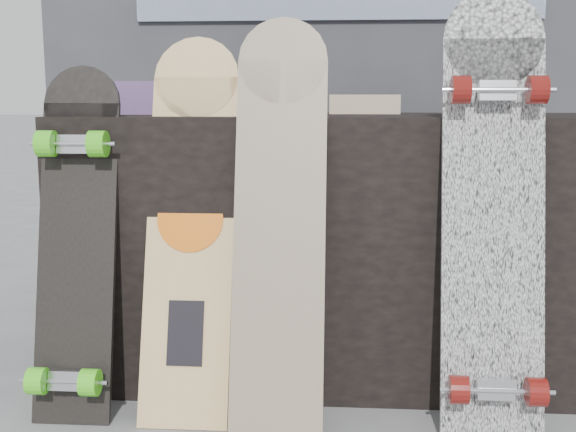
# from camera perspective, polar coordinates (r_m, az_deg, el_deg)

# --- Properties ---
(vendor_table) EXTENTS (1.60, 0.60, 0.80)m
(vendor_table) POSITION_cam_1_polar(r_m,az_deg,el_deg) (2.24, 3.59, -2.27)
(vendor_table) COLOR black
(vendor_table) RESTS_ON ground
(booth) EXTENTS (2.40, 0.22, 2.20)m
(booth) POSITION_cam_1_polar(r_m,az_deg,el_deg) (3.06, 3.90, 14.08)
(booth) COLOR #36363C
(booth) RESTS_ON ground
(merch_box_purple) EXTENTS (0.18, 0.12, 0.10)m
(merch_box_purple) POSITION_cam_1_polar(r_m,az_deg,el_deg) (2.30, -11.54, 9.13)
(merch_box_purple) COLOR #633E7F
(merch_box_purple) RESTS_ON vendor_table
(merch_box_small) EXTENTS (0.14, 0.14, 0.12)m
(merch_box_small) POSITION_cam_1_polar(r_m,az_deg,el_deg) (2.17, 15.60, 9.23)
(merch_box_small) COLOR #633E7F
(merch_box_small) RESTS_ON vendor_table
(merch_box_flat) EXTENTS (0.22, 0.10, 0.06)m
(merch_box_flat) POSITION_cam_1_polar(r_m,az_deg,el_deg) (2.32, 6.05, 8.78)
(merch_box_flat) COLOR #D1B78C
(merch_box_flat) RESTS_ON vendor_table
(longboard_geisha) EXTENTS (0.24, 0.34, 1.02)m
(longboard_geisha) POSITION_cam_1_polar(r_m,az_deg,el_deg) (1.97, -7.67, 0.15)
(longboard_geisha) COLOR #C6B785
(longboard_geisha) RESTS_ON ground
(longboard_celtic) EXTENTS (0.24, 0.32, 1.07)m
(longboard_celtic) POSITION_cam_1_polar(r_m,az_deg,el_deg) (1.86, -0.64, 0.45)
(longboard_celtic) COLOR beige
(longboard_celtic) RESTS_ON ground
(longboard_cascadia) EXTENTS (0.25, 0.30, 1.13)m
(longboard_cascadia) POSITION_cam_1_polar(r_m,az_deg,el_deg) (1.88, 15.94, 0.77)
(longboard_cascadia) COLOR white
(longboard_cascadia) RESTS_ON ground
(skateboard_dark) EXTENTS (0.21, 0.30, 0.94)m
(skateboard_dark) POSITION_cam_1_polar(r_m,az_deg,el_deg) (2.01, -16.44, -1.66)
(skateboard_dark) COLOR black
(skateboard_dark) RESTS_ON ground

